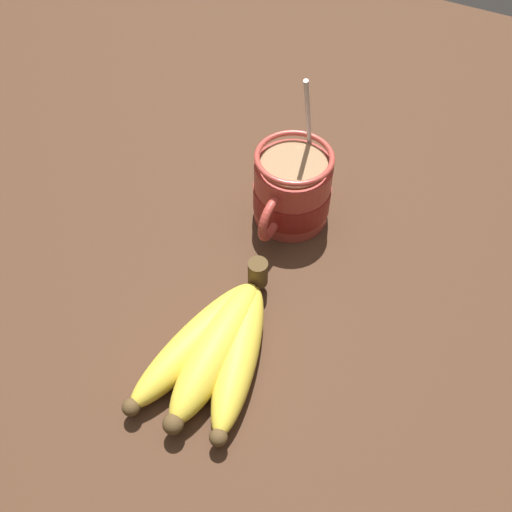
% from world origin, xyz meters
% --- Properties ---
extents(table, '(1.29, 1.29, 0.03)m').
position_xyz_m(table, '(0.00, 0.00, 0.01)').
color(table, '#422819').
rests_on(table, ground).
extents(coffee_mug, '(0.13, 0.08, 0.17)m').
position_xyz_m(coffee_mug, '(-0.09, 0.03, 0.07)').
color(coffee_mug, '#B23D33').
rests_on(coffee_mug, table).
extents(banana_bunch, '(0.19, 0.11, 0.04)m').
position_xyz_m(banana_bunch, '(0.11, 0.05, 0.05)').
color(banana_bunch, '#4C381E').
rests_on(banana_bunch, table).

